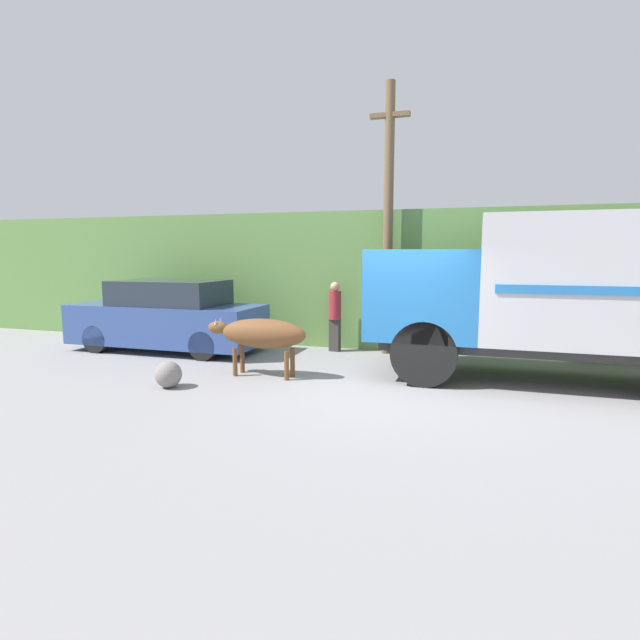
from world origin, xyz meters
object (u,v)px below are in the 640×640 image
(brown_cow, at_px, (261,334))
(cargo_truck, at_px, (569,290))
(utility_pole, at_px, (388,216))
(roadside_rock, at_px, (168,374))
(pedestrian_on_hill, at_px, (335,313))
(parked_suv, at_px, (167,317))

(brown_cow, bearing_deg, cargo_truck, 3.01)
(brown_cow, distance_m, utility_pole, 4.24)
(utility_pole, relative_size, roadside_rock, 13.10)
(pedestrian_on_hill, distance_m, roadside_rock, 4.55)
(brown_cow, xyz_separation_m, utility_pole, (1.88, 2.96, 2.38))
(brown_cow, height_order, utility_pole, utility_pole)
(parked_suv, height_order, utility_pole, utility_pole)
(utility_pole, distance_m, roadside_rock, 6.03)
(brown_cow, bearing_deg, pedestrian_on_hill, 68.10)
(brown_cow, height_order, pedestrian_on_hill, pedestrian_on_hill)
(brown_cow, bearing_deg, roadside_rock, -142.57)
(brown_cow, distance_m, parked_suv, 3.64)
(cargo_truck, height_order, utility_pole, utility_pole)
(brown_cow, distance_m, roadside_rock, 1.86)
(brown_cow, height_order, roadside_rock, brown_cow)
(pedestrian_on_hill, xyz_separation_m, roadside_rock, (-1.89, -4.08, -0.70))
(cargo_truck, bearing_deg, pedestrian_on_hill, 158.11)
(pedestrian_on_hill, height_order, utility_pole, utility_pole)
(roadside_rock, bearing_deg, brown_cow, 46.05)
(pedestrian_on_hill, bearing_deg, cargo_truck, 166.66)
(cargo_truck, bearing_deg, utility_pole, 150.25)
(brown_cow, height_order, parked_suv, parked_suv)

